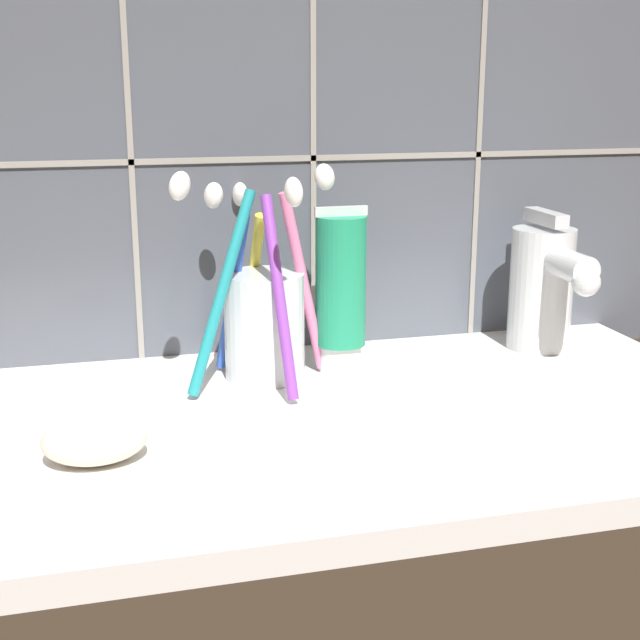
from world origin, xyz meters
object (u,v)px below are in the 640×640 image
(toothbrush_cup, at_px, (263,315))
(soap_bar, at_px, (95,439))
(sink_faucet, at_px, (545,284))
(toothpaste_tube, at_px, (341,291))

(toothbrush_cup, height_order, soap_bar, toothbrush_cup)
(sink_faucet, relative_size, soap_bar, 1.86)
(toothbrush_cup, xyz_separation_m, sink_faucet, (0.26, 0.01, 0.01))
(soap_bar, bearing_deg, toothbrush_cup, 44.96)
(sink_faucet, bearing_deg, toothbrush_cup, -86.82)
(toothbrush_cup, bearing_deg, soap_bar, -135.04)
(toothpaste_tube, bearing_deg, toothbrush_cup, -179.56)
(toothbrush_cup, distance_m, soap_bar, 0.20)
(toothpaste_tube, distance_m, sink_faucet, 0.20)
(toothpaste_tube, bearing_deg, soap_bar, -145.83)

